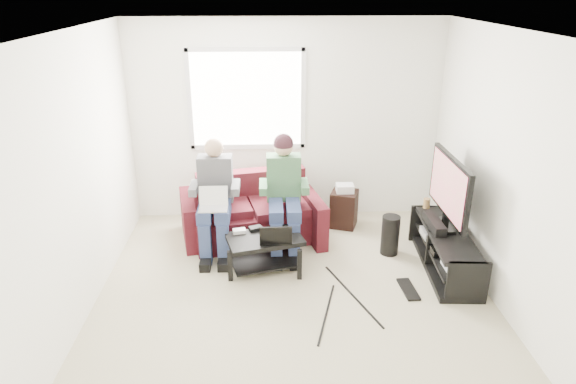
{
  "coord_description": "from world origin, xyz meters",
  "views": [
    {
      "loc": [
        -0.25,
        -4.23,
        2.98
      ],
      "look_at": [
        -0.04,
        0.6,
        0.99
      ],
      "focal_mm": 32.0,
      "sensor_mm": 36.0,
      "label": 1
    }
  ],
  "objects": [
    {
      "name": "controller_a",
      "position": [
        -0.57,
        0.88,
        0.42
      ],
      "size": [
        0.15,
        0.12,
        0.04
      ],
      "primitive_type": "cube",
      "rotation": [
        0.0,
        0.0,
        0.19
      ],
      "color": "silver",
      "rests_on": "coffee_table"
    },
    {
      "name": "wall_right",
      "position": [
        2.0,
        0.0,
        1.3
      ],
      "size": [
        0.0,
        4.5,
        4.5
      ],
      "primitive_type": "plane",
      "rotation": [
        1.57,
        0.0,
        -1.57
      ],
      "color": "white",
      "rests_on": "floor"
    },
    {
      "name": "tv",
      "position": [
        1.7,
        0.79,
        0.92
      ],
      "size": [
        0.12,
        1.1,
        0.81
      ],
      "color": "black",
      "rests_on": "tv_stand"
    },
    {
      "name": "wall_front",
      "position": [
        0.0,
        -2.25,
        1.3
      ],
      "size": [
        4.5,
        0.0,
        4.5
      ],
      "primitive_type": "plane",
      "rotation": [
        -1.57,
        0.0,
        0.0
      ],
      "color": "white",
      "rests_on": "floor"
    },
    {
      "name": "wall_back",
      "position": [
        0.0,
        2.25,
        1.3
      ],
      "size": [
        4.5,
        0.0,
        4.5
      ],
      "primitive_type": "plane",
      "rotation": [
        1.57,
        0.0,
        0.0
      ],
      "color": "white",
      "rests_on": "floor"
    },
    {
      "name": "end_table",
      "position": [
        0.74,
        1.83,
        0.26
      ],
      "size": [
        0.32,
        0.32,
        0.58
      ],
      "color": "black",
      "rests_on": "floor"
    },
    {
      "name": "person_left",
      "position": [
        -0.86,
        1.28,
        0.72
      ],
      "size": [
        0.4,
        0.71,
        1.32
      ],
      "color": "navy",
      "rests_on": "sofa"
    },
    {
      "name": "console_grey",
      "position": [
        1.7,
        0.99,
        0.29
      ],
      "size": [
        0.34,
        0.26,
        0.08
      ],
      "primitive_type": "cube",
      "color": "gray",
      "rests_on": "tv_stand"
    },
    {
      "name": "tv_stand",
      "position": [
        1.7,
        0.69,
        0.21
      ],
      "size": [
        0.51,
        1.42,
        0.46
      ],
      "color": "black",
      "rests_on": "floor"
    },
    {
      "name": "console_black",
      "position": [
        1.7,
        0.64,
        0.28
      ],
      "size": [
        0.38,
        0.3,
        0.07
      ],
      "primitive_type": "cube",
      "color": "black",
      "rests_on": "tv_stand"
    },
    {
      "name": "subwoofer",
      "position": [
        1.17,
        1.06,
        0.24
      ],
      "size": [
        0.21,
        0.21,
        0.48
      ],
      "primitive_type": "cylinder",
      "color": "black",
      "rests_on": "floor"
    },
    {
      "name": "wall_left",
      "position": [
        -2.0,
        0.0,
        1.3
      ],
      "size": [
        0.0,
        4.5,
        4.5
      ],
      "primitive_type": "plane",
      "rotation": [
        1.57,
        0.0,
        1.57
      ],
      "color": "white",
      "rests_on": "floor"
    },
    {
      "name": "controller_c",
      "position": [
        0.01,
        0.91,
        0.42
      ],
      "size": [
        0.15,
        0.11,
        0.04
      ],
      "primitive_type": "cube",
      "rotation": [
        0.0,
        0.0,
        0.18
      ],
      "color": "gray",
      "rests_on": "coffee_table"
    },
    {
      "name": "laptop_black",
      "position": [
        -0.17,
        0.68,
        0.52
      ],
      "size": [
        0.38,
        0.3,
        0.24
      ],
      "primitive_type": null,
      "rotation": [
        0.0,
        0.0,
        0.18
      ],
      "color": "black",
      "rests_on": "coffee_table"
    },
    {
      "name": "keyboard_floor",
      "position": [
        1.2,
        0.27,
        0.01
      ],
      "size": [
        0.16,
        0.41,
        0.02
      ],
      "primitive_type": "cube",
      "rotation": [
        0.0,
        0.0,
        0.06
      ],
      "color": "black",
      "rests_on": "floor"
    },
    {
      "name": "sofa",
      "position": [
        -0.46,
        1.56,
        0.3
      ],
      "size": [
        1.85,
        1.06,
        0.79
      ],
      "color": "#4B1219",
      "rests_on": "floor"
    },
    {
      "name": "person_right",
      "position": [
        -0.06,
        1.29,
        0.78
      ],
      "size": [
        0.4,
        0.71,
        1.37
      ],
      "color": "navy",
      "rests_on": "sofa"
    },
    {
      "name": "window",
      "position": [
        -0.5,
        2.23,
        1.6
      ],
      "size": [
        1.48,
        0.04,
        1.28
      ],
      "color": "white",
      "rests_on": "wall_back"
    },
    {
      "name": "drink_cup",
      "position": [
        1.65,
        1.32,
        0.52
      ],
      "size": [
        0.08,
        0.08,
        0.12
      ],
      "primitive_type": "cylinder",
      "color": "#A17A45",
      "rests_on": "tv_stand"
    },
    {
      "name": "floor",
      "position": [
        0.0,
        0.0,
        0.0
      ],
      "size": [
        4.5,
        4.5,
        0.0
      ],
      "primitive_type": "plane",
      "color": "#BEB594",
      "rests_on": "ground"
    },
    {
      "name": "laptop_silver",
      "position": [
        -0.86,
        1.03,
        0.69
      ],
      "size": [
        0.36,
        0.28,
        0.24
      ],
      "primitive_type": null,
      "rotation": [
        0.0,
        0.0,
        0.22
      ],
      "color": "silver",
      "rests_on": "person_left"
    },
    {
      "name": "controller_b",
      "position": [
        -0.39,
        0.94,
        0.42
      ],
      "size": [
        0.16,
        0.14,
        0.04
      ],
      "primitive_type": "cube",
      "rotation": [
        0.0,
        0.0,
        0.39
      ],
      "color": "black",
      "rests_on": "coffee_table"
    },
    {
      "name": "console_white",
      "position": [
        1.7,
        0.29,
        0.28
      ],
      "size": [
        0.3,
        0.22,
        0.06
      ],
      "primitive_type": "cube",
      "color": "silver",
      "rests_on": "tv_stand"
    },
    {
      "name": "coffee_table",
      "position": [
        -0.29,
        0.76,
        0.29
      ],
      "size": [
        0.9,
        0.68,
        0.4
      ],
      "color": "black",
      "rests_on": "floor"
    },
    {
      "name": "ceiling",
      "position": [
        0.0,
        0.0,
        2.6
      ],
      "size": [
        4.5,
        4.5,
        0.0
      ],
      "primitive_type": "plane",
      "rotation": [
        3.14,
        0.0,
        0.0
      ],
      "color": "white",
      "rests_on": "wall_back"
    },
    {
      "name": "soundbar",
      "position": [
        1.58,
        0.79,
        0.51
      ],
      "size": [
        0.12,
        0.5,
        0.1
      ],
      "primitive_type": "cube",
      "color": "black",
      "rests_on": "tv_stand"
    }
  ]
}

